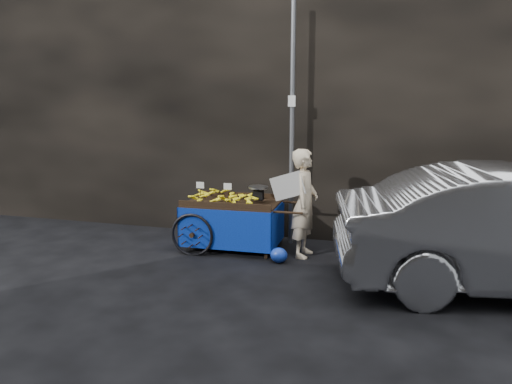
% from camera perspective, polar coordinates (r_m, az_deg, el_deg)
% --- Properties ---
extents(ground, '(80.00, 80.00, 0.00)m').
position_cam_1_polar(ground, '(7.51, -0.41, -8.34)').
color(ground, black).
rests_on(ground, ground).
extents(building_wall, '(13.50, 2.00, 5.00)m').
position_cam_1_polar(building_wall, '(9.55, 6.39, 10.95)').
color(building_wall, black).
rests_on(building_wall, ground).
extents(street_pole, '(0.12, 0.10, 4.00)m').
position_cam_1_polar(street_pole, '(8.30, 4.14, 7.62)').
color(street_pole, slate).
rests_on(street_pole, ground).
extents(banana_cart, '(2.11, 1.08, 1.13)m').
position_cam_1_polar(banana_cart, '(8.16, -3.03, -1.71)').
color(banana_cart, black).
rests_on(banana_cart, ground).
extents(vendor, '(0.74, 0.63, 1.69)m').
position_cam_1_polar(vendor, '(7.76, 5.56, -1.28)').
color(vendor, beige).
rests_on(vendor, ground).
extents(plastic_bag, '(0.26, 0.21, 0.24)m').
position_cam_1_polar(plastic_bag, '(7.58, 2.64, -7.23)').
color(plastic_bag, '#1737B0').
rests_on(plastic_bag, ground).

